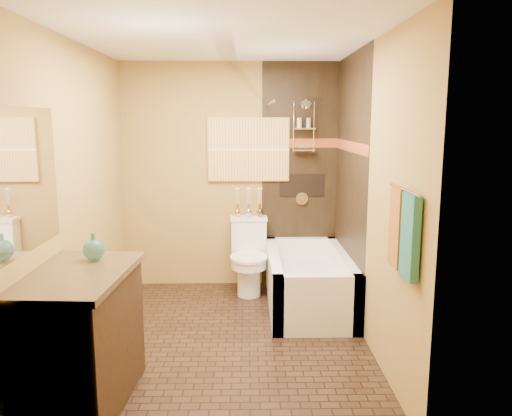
{
  "coord_description": "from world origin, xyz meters",
  "views": [
    {
      "loc": [
        0.19,
        -4.07,
        1.86
      ],
      "look_at": [
        0.26,
        0.4,
        1.08
      ],
      "focal_mm": 35.0,
      "sensor_mm": 36.0,
      "label": 1
    }
  ],
  "objects_px": {
    "sunset_painting": "(248,150)",
    "bathtub": "(308,285)",
    "vanity": "(78,339)",
    "toilet": "(249,256)"
  },
  "relations": [
    {
      "from": "sunset_painting",
      "to": "toilet",
      "type": "distance_m",
      "value": 1.17
    },
    {
      "from": "bathtub",
      "to": "toilet",
      "type": "relative_size",
      "value": 1.85
    },
    {
      "from": "sunset_painting",
      "to": "vanity",
      "type": "bearing_deg",
      "value": -114.53
    },
    {
      "from": "sunset_painting",
      "to": "toilet",
      "type": "bearing_deg",
      "value": -90.0
    },
    {
      "from": "sunset_painting",
      "to": "toilet",
      "type": "height_order",
      "value": "sunset_painting"
    },
    {
      "from": "sunset_painting",
      "to": "bathtub",
      "type": "bearing_deg",
      "value": -50.39
    },
    {
      "from": "bathtub",
      "to": "vanity",
      "type": "relative_size",
      "value": 1.4
    },
    {
      "from": "bathtub",
      "to": "vanity",
      "type": "bearing_deg",
      "value": -134.76
    },
    {
      "from": "bathtub",
      "to": "vanity",
      "type": "height_order",
      "value": "vanity"
    },
    {
      "from": "vanity",
      "to": "bathtub",
      "type": "bearing_deg",
      "value": 48.67
    }
  ]
}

